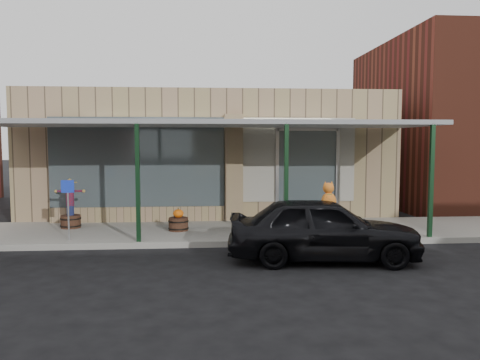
{
  "coord_description": "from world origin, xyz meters",
  "views": [
    {
      "loc": [
        -0.22,
        -9.17,
        2.56
      ],
      "look_at": [
        0.7,
        2.6,
        1.59
      ],
      "focal_mm": 35.0,
      "sensor_mm": 36.0,
      "label": 1
    }
  ],
  "objects": [
    {
      "name": "handicap_sign",
      "position": [
        -3.52,
        2.4,
        1.1
      ],
      "size": [
        0.31,
        0.04,
        1.48
      ],
      "rotation": [
        0.0,
        0.0,
        0.01
      ],
      "color": "gray",
      "rests_on": "sidewalk"
    },
    {
      "name": "sidewalk",
      "position": [
        0.0,
        3.6,
        0.07
      ],
      "size": [
        40.0,
        3.2,
        0.15
      ],
      "primitive_type": "cube",
      "color": "gray",
      "rests_on": "ground"
    },
    {
      "name": "storefront",
      "position": [
        -0.0,
        8.16,
        2.09
      ],
      "size": [
        12.0,
        6.25,
        4.2
      ],
      "color": "#94775B",
      "rests_on": "ground"
    },
    {
      "name": "parked_sedan",
      "position": [
        2.34,
        0.59,
        0.7
      ],
      "size": [
        4.22,
        2.03,
        1.65
      ],
      "rotation": [
        0.0,
        0.0,
        1.47
      ],
      "color": "black",
      "rests_on": "ground"
    },
    {
      "name": "ground",
      "position": [
        0.0,
        0.0,
        0.0
      ],
      "size": [
        120.0,
        120.0,
        0.0
      ],
      "primitive_type": "plane",
      "color": "black",
      "rests_on": "ground"
    },
    {
      "name": "barrel_pumpkin",
      "position": [
        -0.92,
        3.49,
        0.37
      ],
      "size": [
        0.69,
        0.69,
        0.63
      ],
      "rotation": [
        0.0,
        0.0,
        0.39
      ],
      "color": "#432A1B",
      "rests_on": "sidewalk"
    },
    {
      "name": "barrel_scarecrow",
      "position": [
        -3.95,
        4.12,
        0.62
      ],
      "size": [
        0.82,
        0.69,
        1.4
      ],
      "rotation": [
        0.0,
        0.0,
        0.35
      ],
      "color": "#432A1B",
      "rests_on": "sidewalk"
    },
    {
      "name": "awning",
      "position": [
        0.0,
        3.56,
        3.01
      ],
      "size": [
        12.0,
        3.0,
        3.04
      ],
      "color": "gray",
      "rests_on": "ground"
    },
    {
      "name": "block_buildings_near",
      "position": [
        2.01,
        9.2,
        3.77
      ],
      "size": [
        61.0,
        8.0,
        8.0
      ],
      "color": "maroon",
      "rests_on": "ground"
    }
  ]
}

